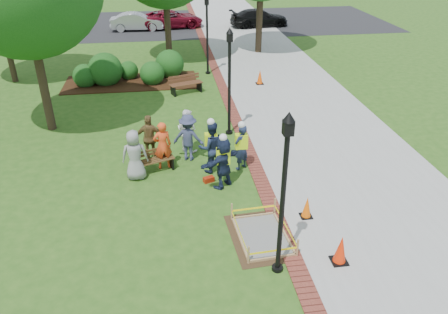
{
  "coord_description": "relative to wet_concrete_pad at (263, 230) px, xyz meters",
  "views": [
    {
      "loc": [
        -1.23,
        -10.96,
        7.69
      ],
      "look_at": [
        0.5,
        1.2,
        1.0
      ],
      "focal_mm": 35.0,
      "sensor_mm": 36.0,
      "label": 1
    }
  ],
  "objects": [
    {
      "name": "toolbox",
      "position": [
        -1.15,
        3.08,
        -0.15
      ],
      "size": [
        0.4,
        0.3,
        0.18
      ],
      "primitive_type": "cube",
      "rotation": [
        0.0,
        0.0,
        0.35
      ],
      "color": "maroon",
      "rests_on": "ground"
    },
    {
      "name": "lamp_near",
      "position": [
        0.09,
        -1.31,
        2.25
      ],
      "size": [
        0.28,
        0.28,
        4.26
      ],
      "color": "black",
      "rests_on": "ground"
    },
    {
      "name": "hivis_worker_a",
      "position": [
        -0.7,
        2.76,
        0.7
      ],
      "size": [
        0.66,
        0.62,
        1.89
      ],
      "color": "#1A2444",
      "rests_on": "ground"
    },
    {
      "name": "parking_lot",
      "position": [
        -1.16,
        28.69,
        -0.23
      ],
      "size": [
        36.0,
        12.0,
        0.01
      ],
      "primitive_type": "cube",
      "color": "black",
      "rests_on": "ground"
    },
    {
      "name": "lamp_mid",
      "position": [
        0.09,
        6.69,
        2.25
      ],
      "size": [
        0.28,
        0.28,
        4.26
      ],
      "color": "black",
      "rests_on": "ground"
    },
    {
      "name": "shrub_c",
      "position": [
        -3.01,
        13.38,
        -0.23
      ],
      "size": [
        1.29,
        1.29,
        1.29
      ],
      "primitive_type": "sphere",
      "color": "#164513",
      "rests_on": "ground"
    },
    {
      "name": "brick_edging",
      "position": [
        0.59,
        11.69,
        -0.22
      ],
      "size": [
        0.5,
        60.0,
        0.03
      ],
      "primitive_type": "cube",
      "color": "maroon",
      "rests_on": "ground"
    },
    {
      "name": "casual_person_e",
      "position": [
        -1.68,
        4.74,
        0.63
      ],
      "size": [
        0.64,
        0.52,
        1.73
      ],
      "color": "#33395A",
      "rests_on": "ground"
    },
    {
      "name": "parked_car_a",
      "position": [
        -10.11,
        27.56,
        -0.23
      ],
      "size": [
        2.78,
        4.61,
        1.4
      ],
      "primitive_type": "imported",
      "rotation": [
        0.0,
        0.0,
        1.35
      ],
      "color": "#29292B",
      "rests_on": "ground"
    },
    {
      "name": "parked_car_b",
      "position": [
        -4.21,
        26.43,
        -0.23
      ],
      "size": [
        2.08,
        4.55,
        1.47
      ],
      "primitive_type": "imported",
      "rotation": [
        0.0,
        0.0,
        1.54
      ],
      "color": "#ADACB1",
      "rests_on": "ground"
    },
    {
      "name": "lamp_far",
      "position": [
        0.09,
        14.69,
        2.25
      ],
      "size": [
        0.28,
        0.28,
        4.26
      ],
      "color": "black",
      "rests_on": "ground"
    },
    {
      "name": "sidewalk",
      "position": [
        3.84,
        11.69,
        -0.22
      ],
      "size": [
        6.0,
        60.0,
        0.02
      ],
      "primitive_type": "cube",
      "color": "#9E9E99",
      "rests_on": "ground"
    },
    {
      "name": "wet_concrete_pad",
      "position": [
        0.0,
        0.0,
        0.0
      ],
      "size": [
        1.85,
        2.41,
        0.55
      ],
      "color": "#47331E",
      "rests_on": "ground"
    },
    {
      "name": "shrub_d",
      "position": [
        -2.04,
        14.56,
        -0.23
      ],
      "size": [
        1.58,
        1.58,
        1.58
      ],
      "primitive_type": "sphere",
      "color": "#164513",
      "rests_on": "ground"
    },
    {
      "name": "ground",
      "position": [
        -1.16,
        1.69,
        -0.23
      ],
      "size": [
        100.0,
        100.0,
        0.0
      ],
      "primitive_type": "plane",
      "color": "#285116",
      "rests_on": "ground"
    },
    {
      "name": "hivis_worker_c",
      "position": [
        -0.97,
        3.77,
        0.75
      ],
      "size": [
        0.64,
        0.47,
        1.99
      ],
      "color": "#1C304A",
      "rests_on": "ground"
    },
    {
      "name": "bench_far",
      "position": [
        -1.33,
        11.67,
        0.05
      ],
      "size": [
        1.72,
        1.04,
        0.89
      ],
      "color": "brown",
      "rests_on": "ground"
    },
    {
      "name": "shrub_b",
      "position": [
        -5.43,
        13.71,
        -0.23
      ],
      "size": [
        1.78,
        1.78,
        1.78
      ],
      "primitive_type": "sphere",
      "color": "#164513",
      "rests_on": "ground"
    },
    {
      "name": "casual_person_a",
      "position": [
        -3.52,
        3.65,
        0.64
      ],
      "size": [
        0.56,
        0.36,
        1.75
      ],
      "color": "gray",
      "rests_on": "ground"
    },
    {
      "name": "parked_car_c",
      "position": [
        -1.45,
        27.06,
        -0.23
      ],
      "size": [
        2.57,
        4.8,
        1.49
      ],
      "primitive_type": "imported",
      "rotation": [
        0.0,
        0.0,
        1.7
      ],
      "color": "maroon",
      "rests_on": "ground"
    },
    {
      "name": "casual_person_d",
      "position": [
        -3.03,
        4.88,
        0.63
      ],
      "size": [
        0.59,
        0.42,
        1.74
      ],
      "color": "brown",
      "rests_on": "ground"
    },
    {
      "name": "mulch_bed",
      "position": [
        -4.16,
        13.69,
        -0.21
      ],
      "size": [
        7.0,
        3.0,
        0.05
      ],
      "primitive_type": "cube",
      "color": "#381E0F",
      "rests_on": "ground"
    },
    {
      "name": "cone_back",
      "position": [
        1.47,
        0.72,
        0.1
      ],
      "size": [
        0.35,
        0.35,
        0.69
      ],
      "color": "black",
      "rests_on": "ground"
    },
    {
      "name": "casual_person_b",
      "position": [
        -2.6,
        4.25,
        0.63
      ],
      "size": [
        0.61,
        0.46,
        1.73
      ],
      "color": "#F84A1D",
      "rests_on": "ground"
    },
    {
      "name": "cone_front",
      "position": [
        1.72,
        -1.26,
        0.16
      ],
      "size": [
        0.42,
        0.42,
        0.82
      ],
      "color": "black",
      "rests_on": "ground"
    },
    {
      "name": "bench_near",
      "position": [
        -2.93,
        4.03,
        0.01
      ],
      "size": [
        1.48,
        0.9,
        0.76
      ],
      "color": "brown",
      "rests_on": "ground"
    },
    {
      "name": "parked_car_d",
      "position": [
        5.58,
        26.49,
        -0.23
      ],
      "size": [
        2.49,
        4.77,
        1.49
      ],
      "primitive_type": "imported",
      "rotation": [
        0.0,
        0.0,
        1.68
      ],
      "color": "black",
      "rests_on": "ground"
    },
    {
      "name": "casual_person_c",
      "position": [
        -1.69,
        5.45,
        0.59
      ],
      "size": [
        0.63,
        0.59,
        1.65
      ],
      "color": "white",
      "rests_on": "ground"
    },
    {
      "name": "shrub_e",
      "position": [
        -4.29,
        14.42,
        -0.23
      ],
      "size": [
        1.04,
        1.04,
        1.04
      ],
      "primitive_type": "sphere",
      "color": "#164513",
      "rests_on": "ground"
    },
    {
      "name": "cone_far",
      "position": [
        2.62,
        12.48,
        0.14
      ],
      "size": [
        0.39,
        0.39,
        0.77
      ],
      "color": "black",
      "rests_on": "ground"
    },
    {
      "name": "hivis_worker_b",
      "position": [
        0.07,
        3.82,
        0.66
      ],
      "size": [
        0.62,
        0.59,
        1.8
      ],
      "color": "#16173A",
      "rests_on": "ground"
    },
    {
      "name": "shrub_a",
      "position": [
        -6.48,
        13.51,
        -0.23
      ],
      "size": [
        1.25,
        1.25,
        1.25
      ],
      "primitive_type": "sphere",
      "color": "#164513",
      "rests_on": "ground"
    }
  ]
}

